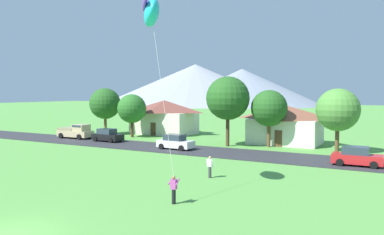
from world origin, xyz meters
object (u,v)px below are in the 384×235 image
tree_center (338,110)px  tree_far_right (105,104)px  house_left_center (285,124)px  tree_left_of_center (228,98)px  pickup_truck_sand_west_side (76,131)px  tree_right_of_center (132,109)px  tree_near_right (269,108)px  watcher_person (210,167)px  kite_flyer_with_kite (151,16)px  parked_car_black_mid_east (107,135)px  house_leftmost (164,116)px  parked_car_white_west_end (175,142)px  parked_car_red_mid_west (357,157)px

tree_center → tree_far_right: (-34.09, 1.67, 0.15)m
house_left_center → tree_left_of_center: (-5.60, -5.58, 3.28)m
tree_center → pickup_truck_sand_west_side: (-34.01, -4.55, -3.59)m
tree_right_of_center → pickup_truck_sand_west_side: 8.44m
tree_near_right → watcher_person: bearing=-87.1°
tree_center → tree_far_right: tree_far_right is taller
tree_right_of_center → kite_flyer_with_kite: size_ratio=0.50×
parked_car_black_mid_east → watcher_person: bearing=-30.7°
pickup_truck_sand_west_side → parked_car_black_mid_east: bearing=-4.5°
tree_right_of_center → watcher_person: bearing=-40.5°
house_leftmost → tree_near_right: bearing=-18.3°
pickup_truck_sand_west_side → kite_flyer_with_kite: kite_flyer_with_kite is taller
tree_left_of_center → tree_far_right: bearing=172.9°
tree_near_right → kite_flyer_with_kite: bearing=-91.5°
parked_car_white_west_end → pickup_truck_sand_west_side: pickup_truck_sand_west_side is taller
kite_flyer_with_kite → tree_left_of_center: bearing=100.3°
tree_right_of_center → parked_car_white_west_end: (11.80, -7.37, -3.29)m
tree_near_right → parked_car_white_west_end: (-8.74, -7.18, -3.78)m
parked_car_white_west_end → parked_car_red_mid_west: 19.15m
tree_right_of_center → parked_car_red_mid_west: tree_right_of_center is taller
tree_left_of_center → kite_flyer_with_kite: (4.01, -21.97, 5.61)m
house_left_center → parked_car_red_mid_west: (9.41, -11.81, -1.68)m
tree_center → parked_car_black_mid_east: bearing=-169.8°
house_left_center → parked_car_red_mid_west: size_ratio=2.15×
house_left_center → watcher_person: 22.09m
house_leftmost → parked_car_black_mid_east: bearing=-96.0°
tree_near_right → parked_car_red_mid_west: size_ratio=1.61×
tree_right_of_center → watcher_person: size_ratio=3.75×
tree_left_of_center → pickup_truck_sand_west_side: tree_left_of_center is taller
tree_right_of_center → parked_car_red_mid_west: size_ratio=1.48×
tree_right_of_center → tree_far_right: size_ratio=0.87×
tree_left_of_center → tree_center: bearing=4.7°
house_left_center → parked_car_black_mid_east: (-21.05, -9.59, -1.68)m
parked_car_white_west_end → tree_left_of_center: bearing=53.0°
tree_left_of_center → parked_car_red_mid_west: bearing=-22.5°
tree_near_right → tree_center: bearing=-5.0°
watcher_person → parked_car_black_mid_east: bearing=149.3°
parked_car_white_west_end → parked_car_black_mid_east: same height
parked_car_red_mid_west → watcher_person: (-9.48, -10.22, 0.01)m
tree_right_of_center → tree_far_right: bearing=172.1°
house_leftmost → parked_car_white_west_end: house_leftmost is taller
parked_car_black_mid_east → kite_flyer_with_kite: bearing=-42.7°
tree_center → kite_flyer_with_kite: bearing=-110.1°
parked_car_white_west_end → pickup_truck_sand_west_side: (-17.47, 1.95, 0.19)m
house_left_center → watcher_person: house_left_center is taller
house_leftmost → watcher_person: size_ratio=5.92×
tree_right_of_center → watcher_person: (21.45, -18.35, -3.28)m
tree_center → kite_flyer_with_kite: kite_flyer_with_kite is taller
pickup_truck_sand_west_side → tree_center: bearing=7.6°
pickup_truck_sand_west_side → tree_far_right: bearing=90.8°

